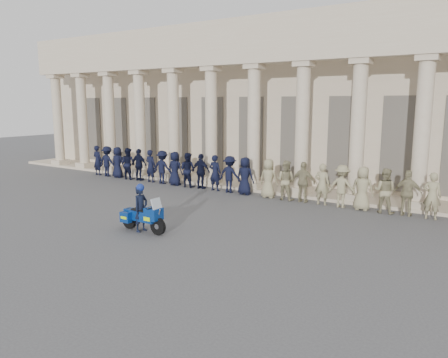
% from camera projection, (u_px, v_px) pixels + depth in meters
% --- Properties ---
extents(ground, '(90.00, 90.00, 0.00)m').
position_uv_depth(ground, '(172.00, 233.00, 15.11)').
color(ground, '#4B4B4E').
rests_on(ground, ground).
extents(building, '(40.00, 12.50, 9.00)m').
position_uv_depth(building, '(327.00, 101.00, 26.46)').
color(building, '#C0AD90').
rests_on(building, ground).
extents(officer_rank, '(19.55, 0.69, 1.84)m').
position_uv_depth(officer_rank, '(223.00, 174.00, 21.90)').
color(officer_rank, black).
rests_on(officer_rank, ground).
extents(motorcycle, '(1.98, 0.81, 1.27)m').
position_uv_depth(motorcycle, '(144.00, 216.00, 15.12)').
color(motorcycle, black).
rests_on(motorcycle, ground).
extents(rider, '(0.39, 0.59, 1.70)m').
position_uv_depth(rider, '(141.00, 208.00, 15.13)').
color(rider, black).
rests_on(rider, ground).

